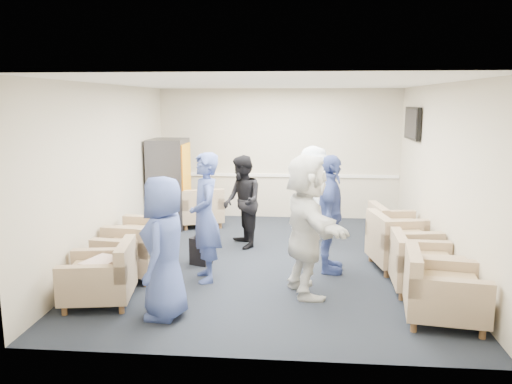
# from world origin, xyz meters

# --- Properties ---
(floor) EXTENTS (6.00, 6.00, 0.00)m
(floor) POSITION_xyz_m (0.00, 0.00, 0.00)
(floor) COLOR black
(floor) RESTS_ON ground
(ceiling) EXTENTS (6.00, 6.00, 0.00)m
(ceiling) POSITION_xyz_m (0.00, 0.00, 2.70)
(ceiling) COLOR white
(ceiling) RESTS_ON back_wall
(back_wall) EXTENTS (5.00, 0.02, 2.70)m
(back_wall) POSITION_xyz_m (0.00, 3.00, 1.35)
(back_wall) COLOR beige
(back_wall) RESTS_ON floor
(front_wall) EXTENTS (5.00, 0.02, 2.70)m
(front_wall) POSITION_xyz_m (0.00, -3.00, 1.35)
(front_wall) COLOR beige
(front_wall) RESTS_ON floor
(left_wall) EXTENTS (0.02, 6.00, 2.70)m
(left_wall) POSITION_xyz_m (-2.50, 0.00, 1.35)
(left_wall) COLOR beige
(left_wall) RESTS_ON floor
(right_wall) EXTENTS (0.02, 6.00, 2.70)m
(right_wall) POSITION_xyz_m (2.50, 0.00, 1.35)
(right_wall) COLOR beige
(right_wall) RESTS_ON floor
(chair_rail) EXTENTS (4.98, 0.04, 0.06)m
(chair_rail) POSITION_xyz_m (0.00, 2.98, 0.90)
(chair_rail) COLOR white
(chair_rail) RESTS_ON back_wall
(tv) EXTENTS (0.10, 1.00, 0.58)m
(tv) POSITION_xyz_m (2.44, 1.80, 2.05)
(tv) COLOR black
(tv) RESTS_ON right_wall
(armchair_left_near) EXTENTS (0.92, 0.92, 0.64)m
(armchair_left_near) POSITION_xyz_m (-1.94, -1.81, 0.32)
(armchair_left_near) COLOR #9B8164
(armchair_left_near) RESTS_ON floor
(armchair_left_mid) EXTENTS (0.93, 0.93, 0.68)m
(armchair_left_mid) POSITION_xyz_m (-1.85, -0.83, 0.34)
(armchair_left_mid) COLOR #9B8164
(armchair_left_mid) RESTS_ON floor
(armchair_left_far) EXTENTS (0.96, 0.96, 0.70)m
(armchair_left_far) POSITION_xyz_m (-1.91, -0.23, 0.35)
(armchair_left_far) COLOR #9B8164
(armchair_left_far) RESTS_ON floor
(armchair_right_near) EXTENTS (0.96, 0.96, 0.68)m
(armchair_right_near) POSITION_xyz_m (2.01, -1.97, 0.34)
(armchair_right_near) COLOR #9B8164
(armchair_right_near) RESTS_ON floor
(armchair_right_midnear) EXTENTS (0.84, 0.84, 0.65)m
(armchair_right_midnear) POSITION_xyz_m (2.01, -1.08, 0.32)
(armchair_right_midnear) COLOR #9B8164
(armchair_right_midnear) RESTS_ON floor
(armchair_right_midfar) EXTENTS (1.01, 1.01, 0.70)m
(armchair_right_midfar) POSITION_xyz_m (1.91, -0.18, 0.35)
(armchair_right_midfar) COLOR #9B8164
(armchair_right_midfar) RESTS_ON floor
(armchair_right_far) EXTENTS (0.91, 0.91, 0.65)m
(armchair_right_far) POSITION_xyz_m (2.01, 0.77, 0.32)
(armchair_right_far) COLOR #9B8164
(armchair_right_far) RESTS_ON floor
(armchair_corner) EXTENTS (1.04, 1.04, 0.66)m
(armchair_corner) POSITION_xyz_m (-1.49, 2.09, 0.33)
(armchair_corner) COLOR #9B8164
(armchair_corner) RESTS_ON floor
(vending_machine) EXTENTS (0.70, 0.82, 1.73)m
(vending_machine) POSITION_xyz_m (-2.09, 1.99, 0.86)
(vending_machine) COLOR #46464D
(vending_machine) RESTS_ON floor
(backpack) EXTENTS (0.35, 0.30, 0.50)m
(backpack) POSITION_xyz_m (-1.04, -0.25, 0.26)
(backpack) COLOR black
(backpack) RESTS_ON floor
(pillow) EXTENTS (0.45, 0.52, 0.13)m
(pillow) POSITION_xyz_m (-1.95, -1.82, 0.49)
(pillow) COLOR beige
(pillow) RESTS_ON armchair_left_near
(person_front_left) EXTENTS (0.54, 0.81, 1.63)m
(person_front_left) POSITION_xyz_m (-1.08, -2.11, 0.82)
(person_front_left) COLOR #40539B
(person_front_left) RESTS_ON floor
(person_mid_left) EXTENTS (0.61, 0.75, 1.77)m
(person_mid_left) POSITION_xyz_m (-0.84, -0.89, 0.89)
(person_mid_left) COLOR #40539B
(person_mid_left) RESTS_ON floor
(person_back_left) EXTENTS (0.83, 0.92, 1.56)m
(person_back_left) POSITION_xyz_m (-0.52, 0.73, 0.78)
(person_back_left) COLOR black
(person_back_left) RESTS_ON floor
(person_back_right) EXTENTS (0.89, 1.21, 1.68)m
(person_back_right) POSITION_xyz_m (0.67, 1.22, 0.84)
(person_back_right) COLOR white
(person_back_right) RESTS_ON floor
(person_mid_right) EXTENTS (0.49, 1.03, 1.71)m
(person_mid_right) POSITION_xyz_m (0.87, -0.42, 0.85)
(person_mid_right) COLOR #40539B
(person_mid_right) RESTS_ON floor
(person_front_right) EXTENTS (0.99, 1.76, 1.81)m
(person_front_right) POSITION_xyz_m (0.53, -1.28, 0.91)
(person_front_right) COLOR silver
(person_front_right) RESTS_ON floor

